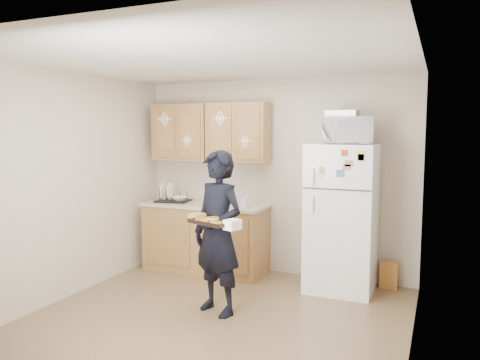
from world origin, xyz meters
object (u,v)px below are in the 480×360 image
Objects in this scene: refrigerator at (342,218)px; baking_tray at (214,222)px; person at (218,233)px; dish_rack at (173,195)px; microwave at (347,131)px.

baking_tray is (-0.91, -1.48, 0.14)m from refrigerator.
person is 1.75m from dish_rack.
microwave reaches higher than dish_rack.
person is (-1.01, -1.19, -0.02)m from refrigerator.
refrigerator is 1.56m from person.
dish_rack is at bearing 179.67° from refrigerator.
baking_tray is 0.76× the size of microwave.
refrigerator is 1.03× the size of person.
refrigerator is 3.91× the size of dish_rack.
baking_tray is 1.92m from microwave.
baking_tray is at bearing -47.62° from dish_rack.
microwave reaches higher than person.
dish_rack is at bearing 167.02° from microwave.
person is 3.03× the size of microwave.
refrigerator is 1.74m from baking_tray.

